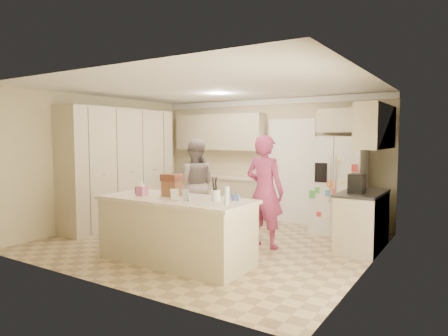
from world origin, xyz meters
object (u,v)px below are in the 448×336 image
Objects in this scene: tissue_box at (142,191)px; dollhouse_body at (172,189)px; coffee_maker at (357,183)px; teen_girl at (265,191)px; utensil_crock at (215,196)px; refrigerator at (339,185)px; island_base at (176,231)px; teen_boy at (194,185)px.

dollhouse_body reaches higher than tissue_box.
teen_girl reaches higher than coffee_maker.
tissue_box is 0.54× the size of dollhouse_body.
tissue_box is (-1.20, -0.15, -0.00)m from utensil_crock.
refrigerator is 6.92× the size of dollhouse_body.
coffee_maker is 2.87m from island_base.
teen_girl is at bearing 48.90° from tissue_box.
dollhouse_body is (0.40, 0.20, 0.04)m from tissue_box.
teen_boy reaches higher than utensil_crock.
refrigerator is at bearing 60.23° from dollhouse_body.
utensil_crock is (-0.82, -2.88, 0.10)m from refrigerator.
coffee_maker is 2.00× the size of utensil_crock.
teen_boy is 0.96× the size of teen_girl.
teen_girl is (0.88, 1.27, -0.12)m from dollhouse_body.
dollhouse_body is (-0.80, 0.05, 0.04)m from utensil_crock.
island_base is 14.67× the size of utensil_crock.
tissue_box is at bearing -169.70° from island_base.
tissue_box is 1.95m from teen_girl.
coffee_maker reaches higher than utensil_crock.
coffee_maker is 0.17× the size of teen_boy.
teen_girl is (-0.74, -1.57, 0.01)m from refrigerator.
utensil_crock is (0.65, 0.05, 0.56)m from island_base.
coffee_maker is at bearing -61.53° from refrigerator.
utensil_crock is at bearing 102.25° from teen_boy.
tissue_box is at bearing 71.11° from teen_boy.
refrigerator is 1.73m from teen_girl.
dollhouse_body is 0.15× the size of teen_boy.
island_base is at bearing 87.48° from teen_boy.
refrigerator is 3.65m from tissue_box.
teen_girl is (0.73, 1.37, 0.47)m from island_base.
dollhouse_body is at bearing 146.31° from island_base.
teen_boy is (-0.95, 1.74, 0.43)m from island_base.
dollhouse_body is at bearing 58.09° from teen_girl.
coffee_maker is (0.58, -1.03, 0.17)m from refrigerator.
teen_girl reaches higher than refrigerator.
refrigerator is at bearing 74.11° from utensil_crock.
refrigerator is 12.00× the size of utensil_crock.
teen_boy is at bearing 118.80° from island_base.
coffee_maker is at bearing 37.57° from tissue_box.
teen_boy is at bearing -9.61° from teen_girl.
teen_boy reaches higher than island_base.
dollhouse_body is at bearing 26.57° from tissue_box.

